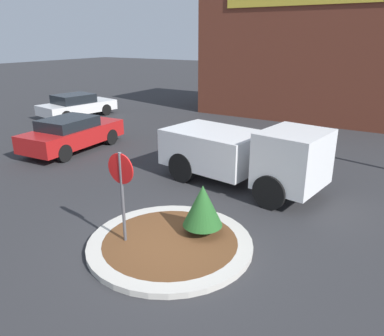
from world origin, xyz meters
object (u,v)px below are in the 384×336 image
object	(u,v)px
stop_sign	(122,183)
utility_truck	(243,153)
parked_sedan_white	(77,105)
parked_sedan_red	(72,133)

from	to	relation	value
stop_sign	utility_truck	distance (m)	4.79
utility_truck	parked_sedan_white	world-z (taller)	utility_truck
stop_sign	parked_sedan_white	distance (m)	15.37
utility_truck	parked_sedan_white	distance (m)	13.64
parked_sedan_white	utility_truck	bearing A→B (deg)	-101.66
stop_sign	utility_truck	size ratio (longest dim) A/B	0.41
stop_sign	parked_sedan_white	bearing A→B (deg)	141.60
stop_sign	parked_sedan_red	distance (m)	8.34
parked_sedan_red	parked_sedan_white	size ratio (longest dim) A/B	0.98
utility_truck	parked_sedan_white	xyz separation A→B (m)	(-12.76, 4.82, -0.39)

